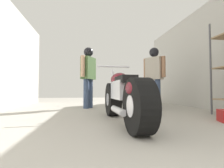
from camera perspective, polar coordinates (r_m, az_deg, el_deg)
ground_plane at (r=3.55m, az=0.96°, el=-10.35°), size 17.21×17.21×0.00m
garage_partition_right at (r=4.84m, az=33.87°, el=9.29°), size 0.08×7.89×2.88m
motorcycle_maroon_cruiser at (r=2.55m, az=3.79°, el=-4.19°), size 0.63×2.12×0.99m
motorcycle_black_naked at (r=5.80m, az=6.63°, el=-3.57°), size 1.07×1.84×0.91m
mechanic_in_blue at (r=4.82m, az=-8.15°, el=4.24°), size 0.46×0.64×1.75m
mechanic_with_helmet at (r=4.81m, az=14.31°, el=4.06°), size 0.49×0.60×1.71m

